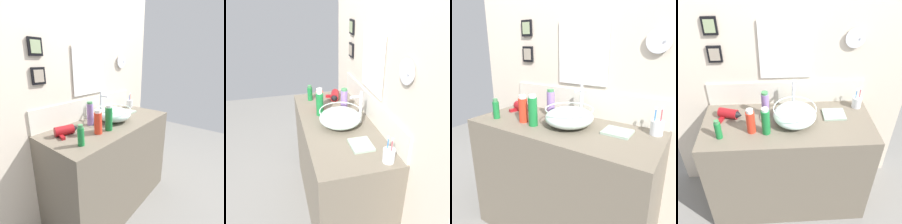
# 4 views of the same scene
# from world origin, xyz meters

# --- Properties ---
(ground_plane) EXTENTS (6.00, 6.00, 0.00)m
(ground_plane) POSITION_xyz_m (0.00, 0.00, 0.00)
(ground_plane) COLOR gray
(vanity_counter) EXTENTS (1.34, 0.58, 0.94)m
(vanity_counter) POSITION_xyz_m (0.00, 0.00, 0.47)
(vanity_counter) COLOR #6B6051
(vanity_counter) RESTS_ON ground
(back_panel) EXTENTS (2.12, 0.10, 2.56)m
(back_panel) POSITION_xyz_m (-0.00, 0.32, 1.28)
(back_panel) COLOR beige
(back_panel) RESTS_ON ground
(glass_bowl_sink) EXTENTS (0.33, 0.33, 0.13)m
(glass_bowl_sink) POSITION_xyz_m (0.05, 0.01, 1.00)
(glass_bowl_sink) COLOR silver
(glass_bowl_sink) RESTS_ON vanity_counter
(faucet) EXTENTS (0.02, 0.10, 0.27)m
(faucet) POSITION_xyz_m (0.05, 0.17, 1.09)
(faucet) COLOR silver
(faucet) RESTS_ON vanity_counter
(hair_drier) EXTENTS (0.21, 0.14, 0.08)m
(hair_drier) POSITION_xyz_m (-0.46, 0.09, 0.97)
(hair_drier) COLOR maroon
(hair_drier) RESTS_ON vanity_counter
(toothbrush_cup) EXTENTS (0.08, 0.08, 0.19)m
(toothbrush_cup) POSITION_xyz_m (0.59, 0.18, 0.98)
(toothbrush_cup) COLOR silver
(toothbrush_cup) RESTS_ON vanity_counter
(shampoo_bottle) EXTENTS (0.07, 0.07, 0.20)m
(shampoo_bottle) POSITION_xyz_m (-0.28, -0.09, 1.03)
(shampoo_bottle) COLOR red
(shampoo_bottle) RESTS_ON vanity_counter
(lotion_bottle) EXTENTS (0.05, 0.05, 0.15)m
(lotion_bottle) POSITION_xyz_m (-0.51, -0.15, 1.01)
(lotion_bottle) COLOR #197233
(lotion_bottle) RESTS_ON vanity_counter
(spray_bottle) EXTENTS (0.06, 0.06, 0.22)m
(spray_bottle) POSITION_xyz_m (-0.17, -0.11, 1.04)
(spray_bottle) COLOR #197233
(spray_bottle) RESTS_ON vanity_counter
(soap_dispenser) EXTENTS (0.06, 0.06, 0.22)m
(soap_dispenser) POSITION_xyz_m (-0.17, 0.11, 1.04)
(soap_dispenser) COLOR #8C6BB2
(soap_dispenser) RESTS_ON vanity_counter
(hand_towel) EXTENTS (0.18, 0.15, 0.02)m
(hand_towel) POSITION_xyz_m (0.38, 0.07, 0.94)
(hand_towel) COLOR #99B29E
(hand_towel) RESTS_ON vanity_counter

